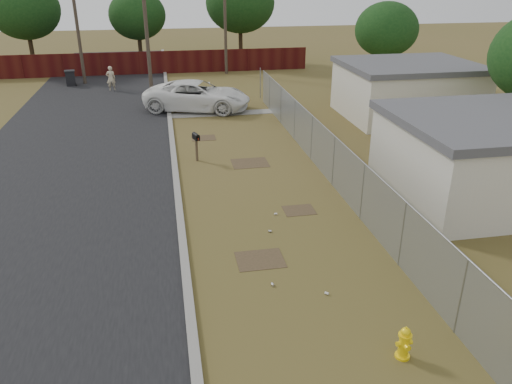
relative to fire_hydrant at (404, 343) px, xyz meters
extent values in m
plane|color=brown|center=(-1.52, 9.55, -0.38)|extent=(120.00, 120.00, 0.00)
cube|color=black|center=(-9.02, 17.55, -0.37)|extent=(9.00, 60.00, 0.02)
cube|color=#9B9890|center=(-4.52, 17.55, -0.32)|extent=(0.25, 60.00, 0.12)
cube|color=#9B9890|center=(-1.52, 21.05, -0.37)|extent=(6.20, 1.00, 0.03)
cylinder|color=gray|center=(1.58, 0.55, 0.62)|extent=(0.06, 0.06, 2.00)
cylinder|color=gray|center=(1.58, 3.55, 0.62)|extent=(0.06, 0.06, 2.00)
cylinder|color=gray|center=(1.58, 6.55, 0.62)|extent=(0.06, 0.06, 2.00)
cylinder|color=gray|center=(1.58, 9.55, 0.62)|extent=(0.06, 0.06, 2.00)
cylinder|color=gray|center=(1.58, 12.55, 0.62)|extent=(0.06, 0.06, 2.00)
cylinder|color=gray|center=(1.58, 15.55, 0.62)|extent=(0.06, 0.06, 2.00)
cylinder|color=gray|center=(1.58, 18.55, 0.62)|extent=(0.06, 0.06, 2.00)
cylinder|color=gray|center=(1.58, 21.55, 0.62)|extent=(0.06, 0.06, 2.00)
cylinder|color=gray|center=(1.58, 24.55, 0.62)|extent=(0.06, 0.06, 2.00)
cylinder|color=gray|center=(1.58, 10.55, 1.62)|extent=(0.04, 26.00, 0.04)
cube|color=gray|center=(1.58, 10.55, 0.62)|extent=(0.01, 26.00, 2.00)
cube|color=black|center=(1.64, 10.55, -0.08)|extent=(0.03, 26.00, 0.60)
cube|color=#41120E|center=(-7.52, 34.55, 0.52)|extent=(30.00, 0.12, 1.80)
cylinder|color=#46392F|center=(-5.52, 25.55, 4.12)|extent=(0.24, 0.24, 9.00)
cylinder|color=#46392F|center=(-10.52, 31.55, 4.12)|extent=(0.24, 0.24, 9.00)
cylinder|color=#46392F|center=(0.48, 33.55, 4.12)|extent=(0.24, 0.24, 9.00)
cube|color=beige|center=(7.48, 7.55, 1.02)|extent=(8.00, 6.00, 2.80)
cube|color=beige|center=(8.98, 18.55, 1.02)|extent=(7.00, 6.00, 2.80)
cube|color=#4E4E53|center=(8.98, 18.55, 2.57)|extent=(7.28, 6.24, 0.30)
cylinder|color=#362718|center=(-15.52, 38.55, 1.27)|extent=(0.36, 0.36, 3.30)
ellipsoid|color=black|center=(-15.52, 38.55, 4.49)|extent=(5.70, 5.70, 4.84)
cylinder|color=#362718|center=(-6.52, 39.55, 1.05)|extent=(0.36, 0.36, 2.86)
ellipsoid|color=black|center=(-6.52, 39.55, 3.84)|extent=(4.94, 4.94, 4.20)
cylinder|color=#362718|center=(2.48, 38.55, 1.38)|extent=(0.36, 0.36, 3.52)
ellipsoid|color=black|center=(2.48, 38.55, 4.82)|extent=(6.08, 6.08, 5.17)
cylinder|color=#362718|center=(11.48, 27.55, 0.94)|extent=(0.36, 0.36, 2.64)
ellipsoid|color=black|center=(11.48, 27.55, 3.52)|extent=(4.56, 4.56, 3.88)
cylinder|color=yellow|center=(0.00, 0.01, -0.36)|extent=(0.34, 0.34, 0.06)
cylinder|color=yellow|center=(0.00, 0.01, -0.07)|extent=(0.24, 0.24, 0.56)
cylinder|color=yellow|center=(0.00, 0.01, 0.22)|extent=(0.31, 0.31, 0.05)
sphere|color=yellow|center=(0.00, 0.01, 0.29)|extent=(0.23, 0.23, 0.22)
cylinder|color=yellow|center=(0.00, 0.01, 0.41)|extent=(0.04, 0.04, 0.06)
cylinder|color=yellow|center=(-0.14, 0.00, 0.00)|extent=(0.10, 0.11, 0.11)
cylinder|color=yellow|center=(0.14, 0.01, 0.00)|extent=(0.10, 0.11, 0.11)
cylinder|color=yellow|center=(0.00, -0.13, 0.00)|extent=(0.14, 0.12, 0.14)
cube|color=brown|center=(-3.50, 13.32, 0.14)|extent=(0.12, 0.12, 1.06)
cube|color=black|center=(-3.50, 13.32, 0.70)|extent=(0.33, 0.54, 0.19)
cylinder|color=black|center=(-3.50, 13.32, 0.80)|extent=(0.33, 0.54, 0.19)
cube|color=#A41C0B|center=(-3.42, 13.06, 0.70)|extent=(0.03, 0.05, 0.11)
imported|color=white|center=(-2.75, 22.21, 0.50)|extent=(6.92, 4.73, 1.76)
imported|color=beige|center=(-8.33, 28.71, 0.47)|extent=(0.68, 0.49, 1.72)
cube|color=black|center=(-11.43, 30.98, 0.14)|extent=(0.75, 0.75, 1.05)
cube|color=black|center=(-11.43, 30.98, 0.69)|extent=(0.82, 0.82, 0.09)
cylinder|color=black|center=(-11.05, 30.71, -0.28)|extent=(0.09, 0.22, 0.22)
cylinder|color=silver|center=(-0.92, 2.53, -0.34)|extent=(0.12, 0.12, 0.07)
cylinder|color=silver|center=(-1.68, 6.16, -0.34)|extent=(0.12, 0.10, 0.07)
cylinder|color=silver|center=(-1.22, 7.35, -0.34)|extent=(0.12, 0.10, 0.07)
cylinder|color=silver|center=(-2.24, 3.19, -0.34)|extent=(0.08, 0.10, 0.07)
camera|label=1|loc=(-4.76, -7.84, 7.44)|focal=35.00mm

